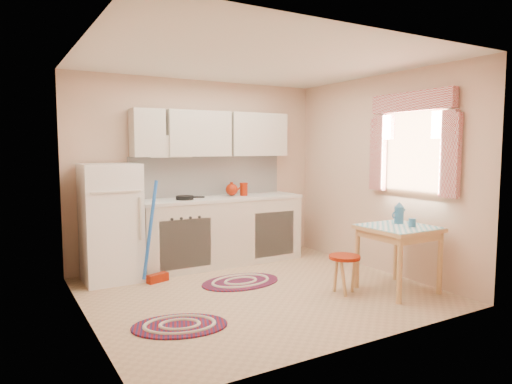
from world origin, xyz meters
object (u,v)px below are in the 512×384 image
Objects in this scene: fridge at (111,223)px; stool at (344,274)px; table at (398,259)px; base_cabinets at (221,232)px.

stool is at bearing -40.76° from fridge.
table is 1.71× the size of stool.
base_cabinets is 3.12× the size of table.
fridge is 3.34m from table.
table is (1.17, -2.06, -0.08)m from base_cabinets.
fridge is at bearing -178.06° from base_cabinets.
base_cabinets is at bearing 107.90° from stool.
stool is (2.07, -1.78, -0.49)m from fridge.
base_cabinets is 5.36× the size of stool.
base_cabinets is at bearing 1.94° from fridge.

